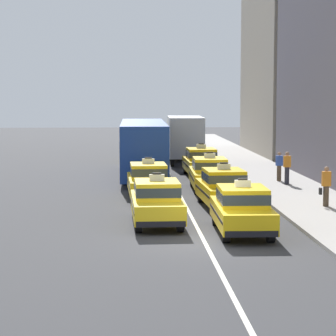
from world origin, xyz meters
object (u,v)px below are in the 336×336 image
at_px(taxi_left_second, 148,180).
at_px(taxi_right_fourth, 201,161).
at_px(pedestrian_by_storefront, 279,166).
at_px(pedestrian_mid_block, 287,168).
at_px(taxi_left_fourth, 138,149).
at_px(taxi_right_third, 209,173).
at_px(taxi_right_sixth, 178,144).
at_px(taxi_right_nearest, 242,209).
at_px(box_truck_right_fifth, 185,138).
at_px(taxi_left_nearest, 157,201).
at_px(pedestrian_near_crosswalk, 326,186).
at_px(taxi_right_second, 223,187).
at_px(bus_left_third, 143,146).

xyz_separation_m(taxi_left_second, taxi_right_fourth, (3.37, 9.04, 0.00)).
bearing_deg(taxi_left_second, pedestrian_by_storefront, 36.39).
relative_size(pedestrian_mid_block, pedestrian_by_storefront, 1.08).
height_order(taxi_left_fourth, taxi_right_third, same).
height_order(taxi_left_second, taxi_right_fourth, same).
height_order(taxi_left_fourth, taxi_right_sixth, same).
height_order(taxi_right_nearest, box_truck_right_fifth, box_truck_right_fifth).
distance_m(taxi_left_nearest, taxi_right_nearest, 3.45).
distance_m(pedestrian_near_crosswalk, pedestrian_by_storefront, 8.77).
distance_m(taxi_right_second, pedestrian_mid_block, 7.76).
bearing_deg(taxi_right_sixth, taxi_right_second, -89.98).
bearing_deg(pedestrian_near_crosswalk, taxi_left_fourth, 109.16).
bearing_deg(pedestrian_near_crosswalk, bus_left_third, 121.66).
distance_m(bus_left_third, pedestrian_by_storefront, 8.01).
bearing_deg(box_truck_right_fifth, taxi_right_fourth, -87.68).
distance_m(taxi_left_nearest, taxi_left_second, 6.49).
bearing_deg(pedestrian_mid_block, pedestrian_by_storefront, 93.94).
bearing_deg(bus_left_third, box_truck_right_fifth, 69.97).
bearing_deg(taxi_right_third, taxi_right_second, -90.32).
bearing_deg(pedestrian_by_storefront, taxi_left_fourth, 119.83).
xyz_separation_m(pedestrian_near_crosswalk, pedestrian_mid_block, (-0.01, 7.30, 0.02)).
distance_m(taxi_right_fourth, pedestrian_near_crosswalk, 13.10).
relative_size(bus_left_third, taxi_left_fourth, 2.46).
relative_size(taxi_right_second, pedestrian_by_storefront, 2.92).
bearing_deg(taxi_right_fourth, taxi_left_fourth, 111.07).
distance_m(bus_left_third, taxi_right_sixth, 15.93).
relative_size(bus_left_third, taxi_right_fourth, 2.44).
distance_m(taxi_right_third, box_truck_right_fifth, 14.26).
bearing_deg(taxi_right_nearest, taxi_right_third, 89.27).
bearing_deg(taxi_right_fourth, taxi_right_third, -91.93).
height_order(taxi_left_second, taxi_left_fourth, same).
relative_size(taxi_right_fourth, pedestrian_near_crosswalk, 2.74).
relative_size(taxi_right_third, pedestrian_mid_block, 2.70).
bearing_deg(box_truck_right_fifth, pedestrian_by_storefront, -70.27).
height_order(bus_left_third, taxi_right_fourth, bus_left_third).
bearing_deg(taxi_right_nearest, taxi_right_sixth, 89.82).
bearing_deg(pedestrian_by_storefront, pedestrian_near_crosswalk, -89.25).
bearing_deg(pedestrian_by_storefront, pedestrian_mid_block, -86.06).
xyz_separation_m(taxi_left_second, pedestrian_by_storefront, (7.24, 5.33, 0.07)).
xyz_separation_m(taxi_right_third, taxi_right_sixth, (-0.04, 21.35, 0.00)).
relative_size(taxi_left_second, taxi_left_fourth, 1.01).
bearing_deg(taxi_left_second, taxi_right_fourth, 69.56).
relative_size(taxi_right_nearest, pedestrian_by_storefront, 2.90).
height_order(taxi_right_nearest, pedestrian_mid_block, taxi_right_nearest).
xyz_separation_m(taxi_left_nearest, pedestrian_by_storefront, (7.11, 11.83, 0.07)).
bearing_deg(pedestrian_by_storefront, taxi_left_nearest, -121.02).
distance_m(taxi_right_third, taxi_right_fourth, 6.26).
xyz_separation_m(taxi_left_fourth, pedestrian_by_storefront, (7.44, -12.98, 0.07)).
bearing_deg(pedestrian_mid_block, taxi_right_nearest, -109.45).
relative_size(taxi_left_nearest, taxi_left_fourth, 1.01).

